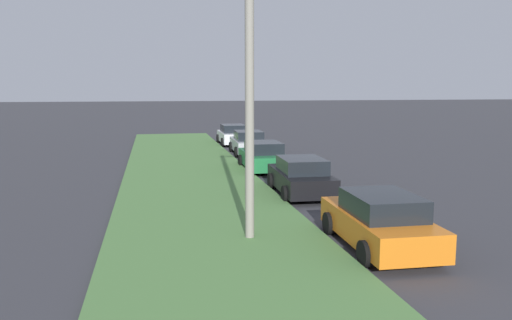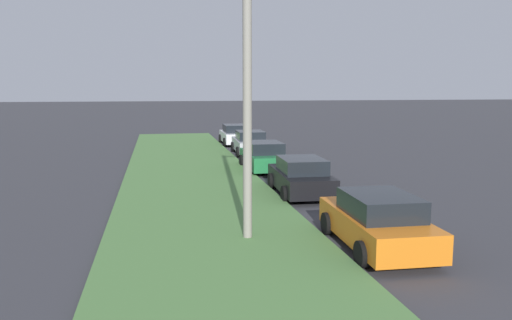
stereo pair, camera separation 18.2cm
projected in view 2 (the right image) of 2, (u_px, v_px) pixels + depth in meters
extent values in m
cube|color=#517F42|center=(209.00, 224.00, 15.28)|extent=(60.00, 6.00, 0.12)
cube|color=orange|center=(376.00, 226.00, 13.18)|extent=(4.35, 1.92, 0.70)
cube|color=black|center=(380.00, 205.00, 12.90)|extent=(2.25, 1.66, 0.55)
cylinder|color=black|center=(327.00, 224.00, 14.39)|extent=(0.65, 0.24, 0.64)
cylinder|color=black|center=(387.00, 221.00, 14.68)|extent=(0.65, 0.24, 0.64)
cylinder|color=black|center=(362.00, 254.00, 11.75)|extent=(0.65, 0.24, 0.64)
cylinder|color=black|center=(434.00, 250.00, 12.04)|extent=(0.65, 0.24, 0.64)
cube|color=black|center=(300.00, 180.00, 19.73)|extent=(4.37, 1.96, 0.70)
cube|color=black|center=(302.00, 165.00, 19.45)|extent=(2.26, 1.68, 0.55)
cylinder|color=black|center=(271.00, 181.00, 20.95)|extent=(0.65, 0.24, 0.64)
cylinder|color=black|center=(314.00, 180.00, 21.22)|extent=(0.65, 0.24, 0.64)
cylinder|color=black|center=(285.00, 194.00, 18.31)|extent=(0.65, 0.24, 0.64)
cylinder|color=black|center=(333.00, 193.00, 18.58)|extent=(0.65, 0.24, 0.64)
cube|color=#1E6B38|center=(264.00, 159.00, 25.46)|extent=(4.31, 1.83, 0.70)
cube|color=black|center=(265.00, 147.00, 25.17)|extent=(2.21, 1.62, 0.55)
cylinder|color=black|center=(242.00, 161.00, 26.64)|extent=(0.64, 0.23, 0.64)
cylinder|color=black|center=(275.00, 160.00, 26.97)|extent=(0.64, 0.23, 0.64)
cylinder|color=black|center=(251.00, 169.00, 24.02)|extent=(0.64, 0.23, 0.64)
cylinder|color=black|center=(288.00, 168.00, 24.34)|extent=(0.64, 0.23, 0.64)
cube|color=#B2B5BA|center=(250.00, 145.00, 31.71)|extent=(4.36, 1.94, 0.70)
cube|color=black|center=(250.00, 135.00, 31.42)|extent=(2.25, 1.67, 0.55)
cylinder|color=black|center=(233.00, 147.00, 32.92)|extent=(0.65, 0.24, 0.64)
cylinder|color=black|center=(260.00, 146.00, 33.20)|extent=(0.65, 0.24, 0.64)
cylinder|color=black|center=(238.00, 152.00, 30.28)|extent=(0.65, 0.24, 0.64)
cylinder|color=black|center=(268.00, 151.00, 30.56)|extent=(0.65, 0.24, 0.64)
cube|color=silver|center=(235.00, 137.00, 37.04)|extent=(4.31, 1.83, 0.70)
cube|color=black|center=(235.00, 128.00, 36.76)|extent=(2.21, 1.62, 0.55)
cylinder|color=black|center=(221.00, 139.00, 38.23)|extent=(0.64, 0.22, 0.64)
cylinder|color=black|center=(244.00, 138.00, 38.55)|extent=(0.64, 0.22, 0.64)
cylinder|color=black|center=(225.00, 142.00, 35.60)|extent=(0.64, 0.22, 0.64)
cylinder|color=black|center=(250.00, 142.00, 35.93)|extent=(0.64, 0.22, 0.64)
cylinder|color=gray|center=(247.00, 103.00, 13.28)|extent=(0.24, 0.24, 7.50)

